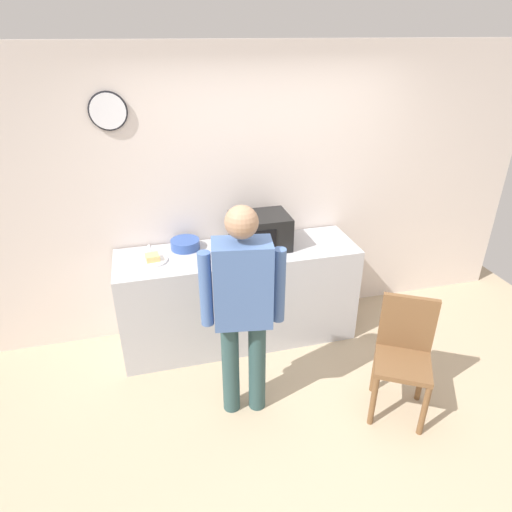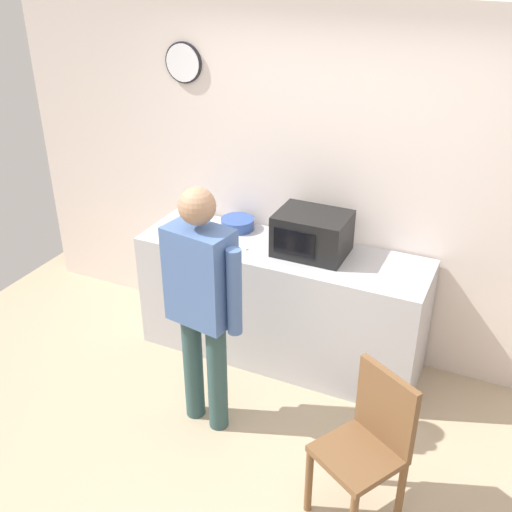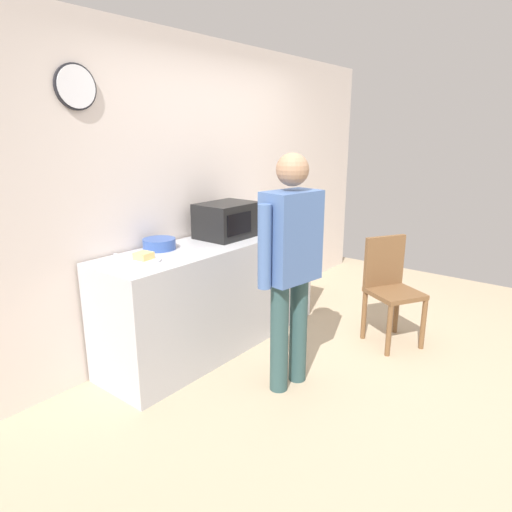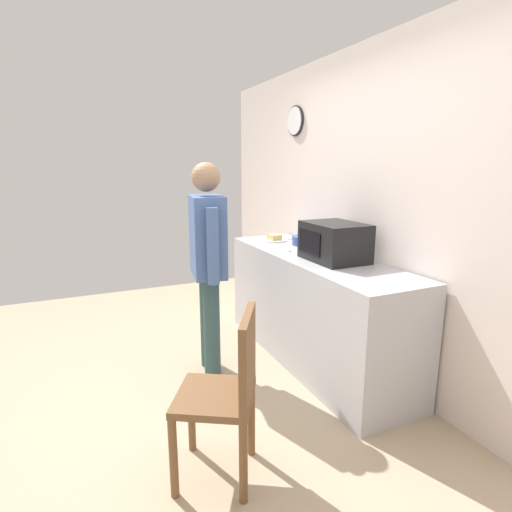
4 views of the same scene
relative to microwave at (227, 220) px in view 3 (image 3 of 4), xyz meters
name	(u,v)px [view 3 (image 3 of 4)]	position (x,y,z in m)	size (l,w,h in m)	color
ground_plane	(356,374)	(0.08, -1.26, -1.08)	(6.00, 6.00, 0.00)	tan
back_wall	(204,190)	(0.07, 0.34, 0.22)	(5.40, 0.13, 2.60)	silver
kitchen_counter	(215,294)	(-0.21, -0.04, -0.61)	(2.13, 0.62, 0.93)	#B7B7BC
microwave	(227,220)	(0.00, 0.00, 0.00)	(0.50, 0.39, 0.30)	black
sandwich_plate	(144,258)	(-0.95, -0.05, -0.13)	(0.24, 0.24, 0.07)	white
salad_bowl	(159,244)	(-0.65, 0.13, -0.11)	(0.26, 0.26, 0.08)	#33519E
fork_utensil	(121,256)	(-0.96, 0.19, -0.15)	(0.17, 0.02, 0.01)	silver
spoon_utensil	(196,250)	(-0.51, -0.12, -0.15)	(0.17, 0.02, 0.01)	silver
person_standing	(291,257)	(-0.37, -0.92, -0.09)	(0.58, 0.30, 1.69)	#2D4A4B
wooden_chair	(390,285)	(0.79, -1.20, -0.55)	(0.55, 0.55, 0.94)	brown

